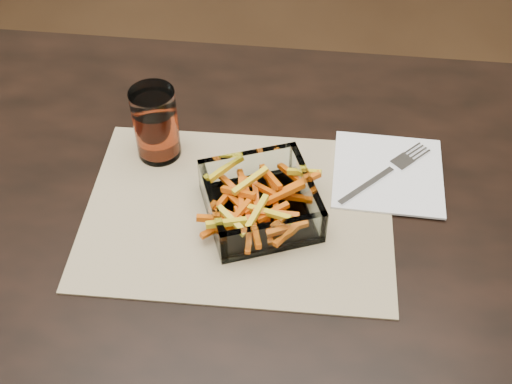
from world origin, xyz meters
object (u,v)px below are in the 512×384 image
at_px(dining_table, 254,265).
at_px(glass_bowl, 260,203).
at_px(fork, 387,172).
at_px(tumbler, 156,126).

height_order(dining_table, glass_bowl, glass_bowl).
bearing_deg(fork, dining_table, -102.13).
height_order(tumbler, fork, tumbler).
bearing_deg(dining_table, glass_bowl, 77.66).
distance_m(dining_table, tumbler, 0.26).
bearing_deg(glass_bowl, dining_table, -102.34).
bearing_deg(tumbler, glass_bowl, -32.69).
xyz_separation_m(tumbler, fork, (0.36, -0.01, -0.05)).
distance_m(glass_bowl, tumbler, 0.21).
distance_m(tumbler, fork, 0.36).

